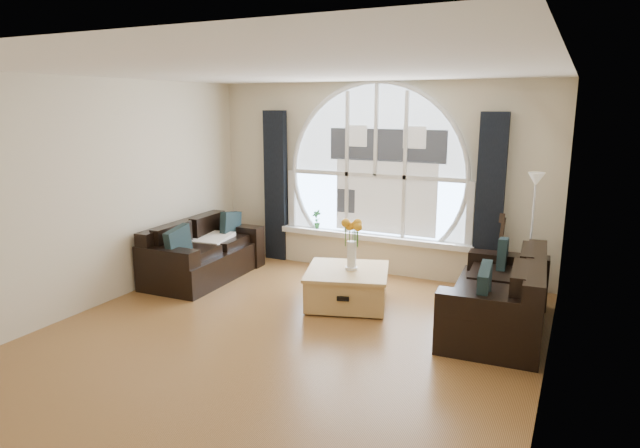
% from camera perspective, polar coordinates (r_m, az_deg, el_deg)
% --- Properties ---
extents(ground, '(5.00, 5.50, 0.01)m').
position_cam_1_polar(ground, '(5.79, -3.99, -11.96)').
color(ground, brown).
rests_on(ground, ground).
extents(ceiling, '(5.00, 5.50, 0.01)m').
position_cam_1_polar(ceiling, '(5.28, -4.44, 15.78)').
color(ceiling, silver).
rests_on(ceiling, ground).
extents(wall_back, '(5.00, 0.01, 2.70)m').
position_cam_1_polar(wall_back, '(7.84, 5.94, 4.76)').
color(wall_back, beige).
rests_on(wall_back, ground).
extents(wall_front, '(5.00, 0.01, 2.70)m').
position_cam_1_polar(wall_front, '(3.38, -28.46, -7.02)').
color(wall_front, beige).
rests_on(wall_front, ground).
extents(wall_left, '(0.01, 5.50, 2.70)m').
position_cam_1_polar(wall_left, '(6.96, -22.34, 2.92)').
color(wall_left, beige).
rests_on(wall_left, ground).
extents(wall_right, '(0.01, 5.50, 2.70)m').
position_cam_1_polar(wall_right, '(4.68, 23.37, -1.42)').
color(wall_right, beige).
rests_on(wall_right, ground).
extents(attic_slope, '(0.92, 5.50, 0.72)m').
position_cam_1_polar(attic_slope, '(4.58, 20.65, 11.19)').
color(attic_slope, silver).
rests_on(attic_slope, ground).
extents(arched_window, '(2.60, 0.06, 2.15)m').
position_cam_1_polar(arched_window, '(7.78, 5.91, 6.74)').
color(arched_window, silver).
rests_on(arched_window, wall_back).
extents(window_sill, '(2.90, 0.22, 0.08)m').
position_cam_1_polar(window_sill, '(7.91, 5.56, -1.37)').
color(window_sill, white).
rests_on(window_sill, wall_back).
extents(window_frame, '(2.76, 0.08, 2.15)m').
position_cam_1_polar(window_frame, '(7.76, 5.83, 6.72)').
color(window_frame, white).
rests_on(window_frame, wall_back).
extents(neighbor_house, '(1.70, 0.02, 1.50)m').
position_cam_1_polar(neighbor_house, '(7.73, 6.90, 5.74)').
color(neighbor_house, silver).
rests_on(neighbor_house, wall_back).
extents(curtain_left, '(0.35, 0.12, 2.30)m').
position_cam_1_polar(curtain_left, '(8.44, -4.64, 3.95)').
color(curtain_left, black).
rests_on(curtain_left, ground).
extents(curtain_right, '(0.35, 0.12, 2.30)m').
position_cam_1_polar(curtain_right, '(7.37, 17.35, 2.19)').
color(curtain_right, black).
rests_on(curtain_right, ground).
extents(sofa_left, '(0.95, 1.79, 0.78)m').
position_cam_1_polar(sofa_left, '(7.77, -12.04, -2.67)').
color(sofa_left, black).
rests_on(sofa_left, ground).
extents(sofa_right, '(1.03, 1.90, 0.82)m').
position_cam_1_polar(sofa_right, '(6.20, 18.09, -6.90)').
color(sofa_right, black).
rests_on(sofa_right, ground).
extents(coffee_chest, '(1.21, 1.21, 0.47)m').
position_cam_1_polar(coffee_chest, '(6.66, 2.86, -6.43)').
color(coffee_chest, tan).
rests_on(coffee_chest, ground).
extents(throw_blanket, '(0.61, 0.61, 0.10)m').
position_cam_1_polar(throw_blanket, '(7.93, -11.47, -1.60)').
color(throw_blanket, silver).
rests_on(throw_blanket, sofa_left).
extents(vase_flowers, '(0.24, 0.24, 0.70)m').
position_cam_1_polar(vase_flowers, '(6.52, 3.35, -1.47)').
color(vase_flowers, white).
rests_on(vase_flowers, coffee_chest).
extents(floor_lamp, '(0.24, 0.24, 1.60)m').
position_cam_1_polar(floor_lamp, '(7.08, 21.24, -1.39)').
color(floor_lamp, '#B2B2B2').
rests_on(floor_lamp, ground).
extents(guitar, '(0.41, 0.32, 1.06)m').
position_cam_1_polar(guitar, '(7.36, 18.38, -2.83)').
color(guitar, brown).
rests_on(guitar, ground).
extents(potted_plant, '(0.17, 0.14, 0.28)m').
position_cam_1_polar(potted_plant, '(8.22, -0.34, 0.51)').
color(potted_plant, '#1E6023').
rests_on(potted_plant, window_sill).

